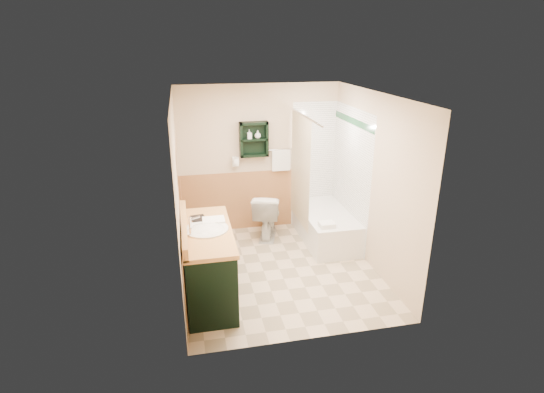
{
  "coord_description": "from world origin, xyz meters",
  "views": [
    {
      "loc": [
        -1.18,
        -5.08,
        3.02
      ],
      "look_at": [
        -0.06,
        0.2,
        1.02
      ],
      "focal_mm": 28.0,
      "sensor_mm": 36.0,
      "label": 1
    }
  ],
  "objects_px": {
    "bathtub": "(325,225)",
    "vanity_book": "(191,212)",
    "wall_shelf": "(254,139)",
    "toilet": "(267,215)",
    "hair_dryer": "(235,161)",
    "soap_bottle_b": "(258,135)",
    "vanity": "(209,264)",
    "soap_bottle_a": "(249,137)"
  },
  "relations": [
    {
      "from": "bathtub",
      "to": "vanity_book",
      "type": "height_order",
      "value": "vanity_book"
    },
    {
      "from": "wall_shelf",
      "to": "toilet",
      "type": "bearing_deg",
      "value": -65.3
    },
    {
      "from": "hair_dryer",
      "to": "toilet",
      "type": "bearing_deg",
      "value": -37.25
    },
    {
      "from": "hair_dryer",
      "to": "soap_bottle_b",
      "type": "bearing_deg",
      "value": -4.75
    },
    {
      "from": "wall_shelf",
      "to": "bathtub",
      "type": "xyz_separation_m",
      "value": [
        1.03,
        -0.61,
        -1.31
      ]
    },
    {
      "from": "vanity",
      "to": "vanity_book",
      "type": "height_order",
      "value": "vanity_book"
    },
    {
      "from": "toilet",
      "to": "soap_bottle_a",
      "type": "xyz_separation_m",
      "value": [
        -0.22,
        0.31,
        1.23
      ]
    },
    {
      "from": "vanity",
      "to": "toilet",
      "type": "distance_m",
      "value": 1.87
    },
    {
      "from": "soap_bottle_b",
      "to": "hair_dryer",
      "type": "bearing_deg",
      "value": 175.25
    },
    {
      "from": "toilet",
      "to": "soap_bottle_a",
      "type": "distance_m",
      "value": 1.29
    },
    {
      "from": "toilet",
      "to": "soap_bottle_b",
      "type": "xyz_separation_m",
      "value": [
        -0.08,
        0.31,
        1.24
      ]
    },
    {
      "from": "wall_shelf",
      "to": "hair_dryer",
      "type": "distance_m",
      "value": 0.46
    },
    {
      "from": "bathtub",
      "to": "soap_bottle_b",
      "type": "height_order",
      "value": "soap_bottle_b"
    },
    {
      "from": "wall_shelf",
      "to": "soap_bottle_a",
      "type": "bearing_deg",
      "value": -176.04
    },
    {
      "from": "toilet",
      "to": "hair_dryer",
      "type": "bearing_deg",
      "value": -20.19
    },
    {
      "from": "hair_dryer",
      "to": "vanity",
      "type": "bearing_deg",
      "value": -107.5
    },
    {
      "from": "toilet",
      "to": "soap_bottle_b",
      "type": "distance_m",
      "value": 1.28
    },
    {
      "from": "vanity",
      "to": "soap_bottle_b",
      "type": "height_order",
      "value": "soap_bottle_b"
    },
    {
      "from": "hair_dryer",
      "to": "bathtub",
      "type": "distance_m",
      "value": 1.76
    },
    {
      "from": "vanity",
      "to": "bathtub",
      "type": "xyz_separation_m",
      "value": [
        1.92,
        1.25,
        -0.21
      ]
    },
    {
      "from": "hair_dryer",
      "to": "wall_shelf",
      "type": "bearing_deg",
      "value": -4.76
    },
    {
      "from": "wall_shelf",
      "to": "vanity_book",
      "type": "height_order",
      "value": "wall_shelf"
    },
    {
      "from": "vanity",
      "to": "soap_bottle_b",
      "type": "bearing_deg",
      "value": 62.75
    },
    {
      "from": "wall_shelf",
      "to": "vanity_book",
      "type": "bearing_deg",
      "value": -124.33
    },
    {
      "from": "wall_shelf",
      "to": "vanity",
      "type": "height_order",
      "value": "wall_shelf"
    },
    {
      "from": "soap_bottle_a",
      "to": "toilet",
      "type": "bearing_deg",
      "value": -54.92
    },
    {
      "from": "wall_shelf",
      "to": "vanity_book",
      "type": "distance_m",
      "value": 1.95
    },
    {
      "from": "soap_bottle_a",
      "to": "soap_bottle_b",
      "type": "relative_size",
      "value": 1.16
    },
    {
      "from": "toilet",
      "to": "soap_bottle_a",
      "type": "relative_size",
      "value": 5.21
    },
    {
      "from": "soap_bottle_b",
      "to": "vanity",
      "type": "bearing_deg",
      "value": -117.25
    },
    {
      "from": "toilet",
      "to": "vanity_book",
      "type": "bearing_deg",
      "value": 62.9
    },
    {
      "from": "wall_shelf",
      "to": "vanity",
      "type": "distance_m",
      "value": 2.34
    },
    {
      "from": "bathtub",
      "to": "soap_bottle_a",
      "type": "distance_m",
      "value": 1.85
    },
    {
      "from": "wall_shelf",
      "to": "vanity",
      "type": "xyz_separation_m",
      "value": [
        -0.89,
        -1.86,
        -1.09
      ]
    },
    {
      "from": "wall_shelf",
      "to": "soap_bottle_b",
      "type": "relative_size",
      "value": 4.4
    },
    {
      "from": "vanity",
      "to": "soap_bottle_b",
      "type": "relative_size",
      "value": 11.54
    },
    {
      "from": "vanity",
      "to": "toilet",
      "type": "height_order",
      "value": "vanity"
    },
    {
      "from": "toilet",
      "to": "soap_bottle_b",
      "type": "relative_size",
      "value": 6.03
    },
    {
      "from": "vanity",
      "to": "bathtub",
      "type": "relative_size",
      "value": 0.96
    },
    {
      "from": "hair_dryer",
      "to": "vanity",
      "type": "xyz_separation_m",
      "value": [
        -0.59,
        -1.89,
        -0.74
      ]
    },
    {
      "from": "hair_dryer",
      "to": "soap_bottle_b",
      "type": "relative_size",
      "value": 1.92
    },
    {
      "from": "wall_shelf",
      "to": "hair_dryer",
      "type": "height_order",
      "value": "wall_shelf"
    }
  ]
}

